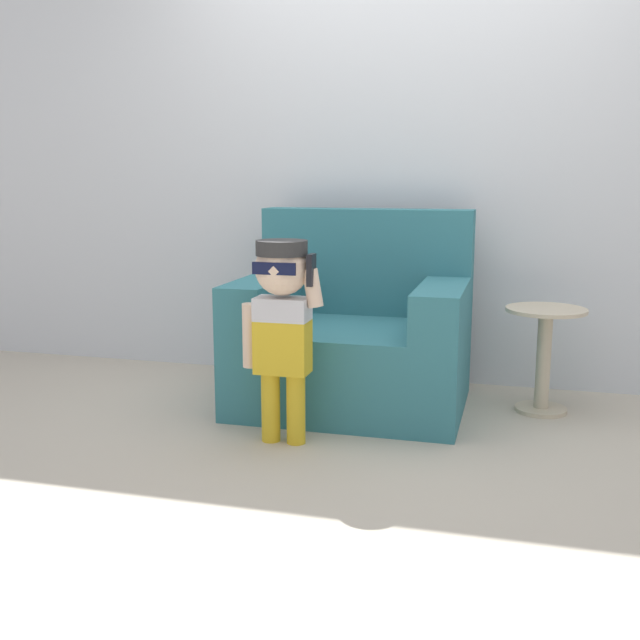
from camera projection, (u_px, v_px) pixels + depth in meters
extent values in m
plane|color=#BCB29E|center=(379.00, 416.00, 3.57)|extent=(10.00, 10.00, 0.00)
cube|color=silver|center=(408.00, 143.00, 4.01)|extent=(10.00, 0.05, 2.60)
cube|color=teal|center=(352.00, 365.00, 3.69)|extent=(1.09, 0.86, 0.41)
cube|color=teal|center=(367.00, 261.00, 3.92)|extent=(1.09, 0.18, 0.55)
cube|color=teal|center=(260.00, 301.00, 3.66)|extent=(0.21, 0.68, 0.22)
cube|color=teal|center=(441.00, 310.00, 3.43)|extent=(0.21, 0.68, 0.22)
cylinder|color=gold|center=(271.00, 406.00, 3.21)|extent=(0.08, 0.08, 0.31)
cylinder|color=gold|center=(296.00, 408.00, 3.18)|extent=(0.08, 0.08, 0.31)
cube|color=gold|center=(283.00, 347.00, 3.14)|extent=(0.23, 0.13, 0.23)
cube|color=silver|center=(282.00, 309.00, 3.11)|extent=(0.23, 0.13, 0.10)
sphere|color=beige|center=(282.00, 268.00, 3.08)|extent=(0.23, 0.23, 0.23)
cylinder|color=#2D2D2D|center=(282.00, 248.00, 3.07)|extent=(0.21, 0.21, 0.06)
cube|color=#2D2D2D|center=(289.00, 251.00, 3.17)|extent=(0.13, 0.10, 0.01)
cube|color=#0F1433|center=(274.00, 269.00, 2.98)|extent=(0.18, 0.01, 0.05)
cylinder|color=beige|center=(250.00, 335.00, 3.17)|extent=(0.06, 0.06, 0.27)
cylinder|color=beige|center=(313.00, 288.00, 3.06)|extent=(0.09, 0.06, 0.16)
cube|color=black|center=(311.00, 270.00, 3.03)|extent=(0.02, 0.07, 0.13)
cylinder|color=beige|center=(541.00, 409.00, 3.64)|extent=(0.25, 0.25, 0.02)
cylinder|color=beige|center=(543.00, 362.00, 3.59)|extent=(0.07, 0.07, 0.49)
cylinder|color=beige|center=(546.00, 310.00, 3.55)|extent=(0.38, 0.38, 0.02)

